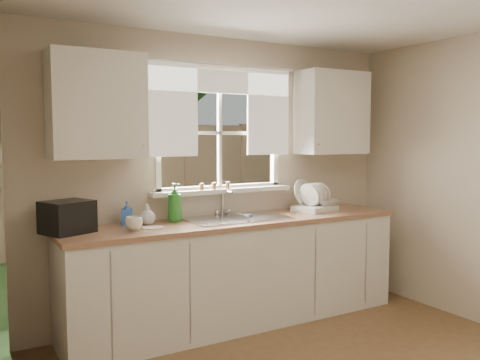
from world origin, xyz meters
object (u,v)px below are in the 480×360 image
cup (134,223)px  dish_rack (314,202)px  soap_bottle_a (175,202)px  black_appliance (67,217)px

cup → dish_rack: bearing=17.6°
soap_bottle_a → cup: soap_bottle_a is taller
dish_rack → cup: size_ratio=3.36×
dish_rack → black_appliance: bearing=179.6°
cup → soap_bottle_a: bearing=40.2°
soap_bottle_a → black_appliance: size_ratio=0.99×
soap_bottle_a → black_appliance: 0.88m
dish_rack → black_appliance: dish_rack is taller
black_appliance → soap_bottle_a: bearing=-18.2°
soap_bottle_a → cup: bearing=-167.3°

